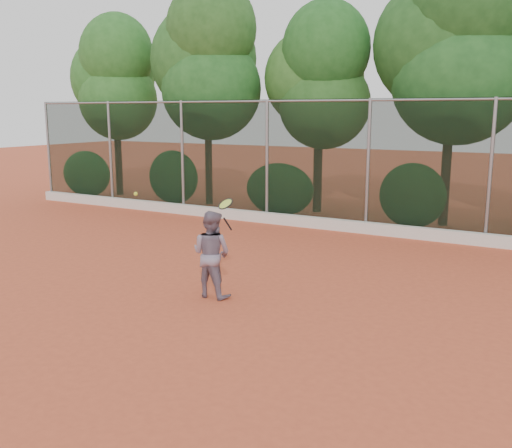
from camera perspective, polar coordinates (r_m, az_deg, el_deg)
The scene contains 7 objects.
ground at distance 9.38m, azimuth -3.02°, elevation -8.56°, with size 80.00×80.00×0.00m, color #C74F2F.
concrete_curb at distance 15.34m, azimuth 10.69°, elevation -0.35°, with size 24.00×0.20×0.30m, color silver.
tennis_player at distance 9.86m, azimuth -4.47°, elevation -3.00°, with size 0.73×0.57×1.51m, color slate.
chainlink_fence at distance 15.26m, azimuth 11.15°, elevation 6.07°, with size 24.09×0.09×3.50m.
foliage_backdrop at distance 17.30m, azimuth 11.83°, elevation 15.06°, with size 23.70×3.63×7.55m.
tennis_racket at distance 9.44m, azimuth -3.04°, elevation 1.79°, with size 0.33×0.31×0.56m.
tennis_ball_in_flight at distance 11.04m, azimuth -11.94°, elevation 2.97°, with size 0.07×0.07×0.07m.
Camera 1 is at (4.74, -7.45, 3.17)m, focal length 40.00 mm.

